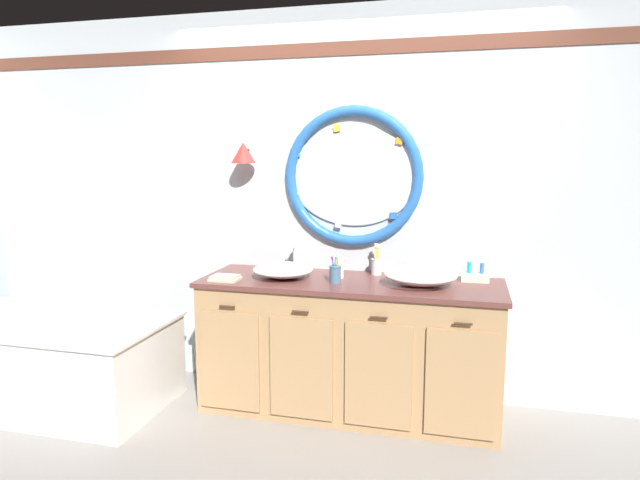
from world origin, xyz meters
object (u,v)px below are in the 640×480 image
object	(u,v)px
folded_hand_towel	(225,278)
sink_basin_right	(421,275)
soap_dispenser	(339,267)
toothbrush_holder_left	(335,273)
bathtub	(45,352)
toiletry_basket	(475,277)
toothbrush_holder_right	(377,265)
sink_basin_left	(283,270)

from	to	relation	value
folded_hand_towel	sink_basin_right	bearing A→B (deg)	7.79
soap_dispenser	sink_basin_right	bearing A→B (deg)	-9.22
toothbrush_holder_left	folded_hand_towel	bearing A→B (deg)	-171.36
soap_dispenser	folded_hand_towel	bearing A→B (deg)	-159.92
bathtub	folded_hand_towel	world-z (taller)	folded_hand_towel
folded_hand_towel	toiletry_basket	world-z (taller)	toiletry_basket
sink_basin_right	toothbrush_holder_right	distance (m)	0.39
toiletry_basket	sink_basin_right	bearing A→B (deg)	-148.95
soap_dispenser	toiletry_basket	size ratio (longest dim) A/B	0.94
sink_basin_left	sink_basin_right	distance (m)	0.88
sink_basin_left	folded_hand_towel	size ratio (longest dim) A/B	2.16
sink_basin_right	toothbrush_holder_right	world-z (taller)	toothbrush_holder_right
sink_basin_right	toiletry_basket	bearing A→B (deg)	31.05
sink_basin_right	toothbrush_holder_left	bearing A→B (deg)	-173.36
sink_basin_right	toothbrush_holder_right	xyz separation A→B (m)	(-0.31, 0.25, -0.00)
sink_basin_right	folded_hand_towel	xyz separation A→B (m)	(-1.21, -0.16, -0.05)
toothbrush_holder_right	folded_hand_towel	size ratio (longest dim) A/B	1.18
bathtub	toiletry_basket	bearing A→B (deg)	11.88
bathtub	soap_dispenser	distance (m)	2.03
sink_basin_left	sink_basin_right	size ratio (longest dim) A/B	0.88
toothbrush_holder_left	folded_hand_towel	size ratio (longest dim) A/B	1.06
toiletry_basket	bathtub	bearing A→B (deg)	-168.12
toiletry_basket	toothbrush_holder_right	bearing A→B (deg)	175.39
sink_basin_left	sink_basin_right	bearing A→B (deg)	-0.00
bathtub	sink_basin_left	xyz separation A→B (m)	(1.53, 0.38, 0.56)
sink_basin_left	soap_dispenser	size ratio (longest dim) A/B	2.44
toothbrush_holder_left	toothbrush_holder_right	distance (m)	0.37
folded_hand_towel	toothbrush_holder_right	bearing A→B (deg)	24.52
bathtub	toothbrush_holder_left	distance (m)	2.00
sink_basin_right	bathtub	bearing A→B (deg)	-171.03
sink_basin_left	toothbrush_holder_left	world-z (taller)	toothbrush_holder_left
sink_basin_left	folded_hand_towel	distance (m)	0.37
sink_basin_right	sink_basin_left	bearing A→B (deg)	180.00
sink_basin_left	toothbrush_holder_left	bearing A→B (deg)	-9.47
sink_basin_left	toiletry_basket	distance (m)	1.22
toiletry_basket	toothbrush_holder_left	bearing A→B (deg)	-163.12
bathtub	toothbrush_holder_right	xyz separation A→B (m)	(2.10, 0.63, 0.57)
toothbrush_holder_left	soap_dispenser	world-z (taller)	toothbrush_holder_left
toothbrush_holder_right	soap_dispenser	distance (m)	0.27
bathtub	toothbrush_holder_left	world-z (taller)	toothbrush_holder_left
bathtub	sink_basin_right	xyz separation A→B (m)	(2.41, 0.38, 0.57)
toothbrush_holder_left	soap_dispenser	bearing A→B (deg)	92.50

